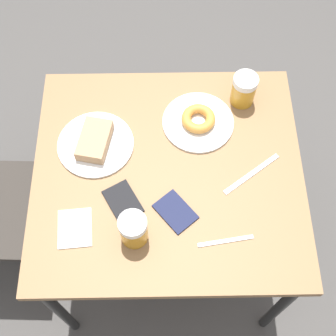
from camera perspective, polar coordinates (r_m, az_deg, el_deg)
name	(u,v)px	position (r m, az deg, el deg)	size (l,w,h in m)	color
ground_plane	(168,242)	(2.19, 0.00, -9.04)	(8.00, 8.00, 0.00)	#474442
table	(168,180)	(1.58, 0.00, -1.46)	(0.81, 0.88, 0.72)	olive
plate_with_cake	(95,142)	(1.57, -8.88, 3.11)	(0.26, 0.26, 0.05)	white
plate_with_donut	(198,121)	(1.61, 3.70, 5.77)	(0.24, 0.24, 0.04)	white
beer_mug_left	(133,229)	(1.38, -4.23, -7.48)	(0.08, 0.08, 0.12)	#C68C23
beer_mug_center	(244,90)	(1.64, 9.22, 9.42)	(0.08, 0.08, 0.12)	#C68C23
napkin_folded	(75,228)	(1.47, -11.28, -7.21)	(0.13, 0.11, 0.00)	white
fork	(226,241)	(1.44, 7.05, -8.82)	(0.04, 0.17, 0.00)	silver
knife	(252,174)	(1.54, 10.15, -0.70)	(0.15, 0.19, 0.00)	silver
passport_near_edge	(123,201)	(1.48, -5.53, -4.07)	(0.15, 0.14, 0.01)	black
passport_far_edge	(175,212)	(1.46, 0.90, -5.34)	(0.15, 0.15, 0.01)	#141938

